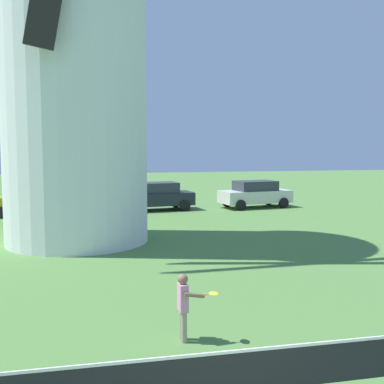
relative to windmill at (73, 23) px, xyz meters
name	(u,v)px	position (x,y,z in m)	size (l,w,h in m)	color
windmill	(73,23)	(0.00, 0.00, 0.00)	(10.47, 5.99, 16.93)	white
tennis_net	(226,374)	(2.04, -12.68, -7.31)	(5.69, 0.06, 1.10)	black
player_far	(184,303)	(2.05, -9.94, -7.28)	(0.74, 0.47, 1.26)	#9E937F
parked_car_mustard	(33,200)	(-2.36, 7.59, -7.19)	(4.14, 1.94, 1.56)	#999919
parked_car_black	(157,196)	(4.20, 8.11, -7.19)	(4.14, 2.28, 1.56)	#1E232D
parked_car_cream	(255,194)	(9.96, 8.06, -7.19)	(4.35, 2.43, 1.56)	silver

